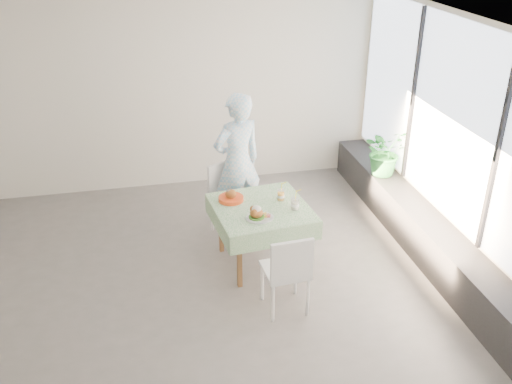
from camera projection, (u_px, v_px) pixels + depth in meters
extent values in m
plane|color=#5C5957|center=(192.00, 277.00, 6.49)|extent=(6.00, 6.00, 0.00)
plane|color=white|center=(177.00, 25.00, 5.23)|extent=(6.00, 6.00, 0.00)
cube|color=silver|center=(166.00, 94.00, 8.04)|extent=(6.00, 0.02, 2.80)
cube|color=silver|center=(227.00, 319.00, 3.68)|extent=(6.00, 0.02, 2.80)
cube|color=silver|center=(451.00, 141.00, 6.44)|extent=(0.02, 5.00, 2.80)
cube|color=#D1E0F9|center=(452.00, 121.00, 6.32)|extent=(0.01, 4.80, 2.18)
cube|color=black|center=(421.00, 231.00, 6.92)|extent=(0.40, 4.80, 0.50)
cube|color=brown|center=(261.00, 209.00, 6.45)|extent=(0.99, 0.99, 0.04)
cube|color=white|center=(261.00, 207.00, 6.43)|extent=(1.15, 1.15, 0.01)
cube|color=white|center=(232.00, 199.00, 7.21)|extent=(0.57, 0.57, 0.04)
cube|color=white|center=(222.00, 178.00, 7.23)|extent=(0.39, 0.23, 0.43)
cube|color=white|center=(285.00, 270.00, 5.80)|extent=(0.46, 0.46, 0.04)
cube|color=white|center=(292.00, 261.00, 5.52)|extent=(0.44, 0.07, 0.44)
imported|color=#9AD4F6|center=(237.00, 163.00, 7.13)|extent=(0.77, 0.63, 1.81)
cylinder|color=white|center=(260.00, 218.00, 6.19)|extent=(0.31, 0.31, 0.02)
cylinder|color=#1E4D13|center=(257.00, 217.00, 6.17)|extent=(0.17, 0.17, 0.02)
ellipsoid|color=brown|center=(257.00, 213.00, 6.15)|extent=(0.14, 0.13, 0.11)
ellipsoid|color=white|center=(257.00, 209.00, 6.13)|extent=(0.10, 0.10, 0.07)
cylinder|color=maroon|center=(268.00, 216.00, 6.18)|extent=(0.05, 0.05, 0.03)
cylinder|color=white|center=(281.00, 195.00, 6.55)|extent=(0.09, 0.09, 0.12)
cylinder|color=#FF9F15|center=(281.00, 196.00, 6.56)|extent=(0.08, 0.08, 0.09)
cylinder|color=white|center=(281.00, 190.00, 6.52)|extent=(0.09, 0.09, 0.01)
cylinder|color=yellow|center=(282.00, 187.00, 6.50)|extent=(0.01, 0.03, 0.17)
cylinder|color=white|center=(295.00, 204.00, 6.35)|extent=(0.09, 0.09, 0.13)
cylinder|color=beige|center=(295.00, 205.00, 6.36)|extent=(0.08, 0.08, 0.10)
cylinder|color=white|center=(295.00, 198.00, 6.32)|extent=(0.10, 0.10, 0.01)
cylinder|color=yellow|center=(296.00, 194.00, 6.30)|extent=(0.01, 0.03, 0.18)
cylinder|color=#C73D14|center=(231.00, 199.00, 6.56)|extent=(0.29, 0.29, 0.05)
cylinder|color=white|center=(231.00, 198.00, 6.55)|extent=(0.24, 0.24, 0.02)
ellipsoid|color=brown|center=(231.00, 194.00, 6.53)|extent=(0.13, 0.12, 0.11)
imported|color=#2B813F|center=(385.00, 151.00, 7.64)|extent=(0.71, 0.65, 0.66)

